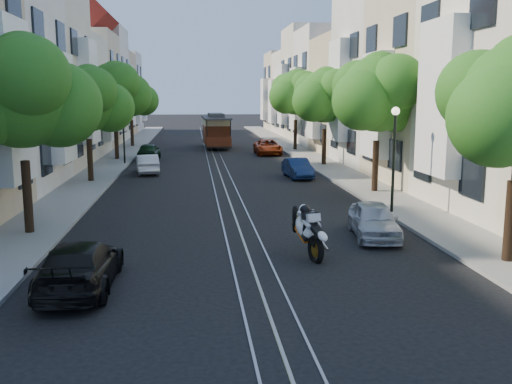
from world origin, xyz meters
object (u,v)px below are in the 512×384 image
object	(u,v)px
tree_w_c	(115,91)
parked_car_w_mid	(147,164)
tree_w_d	(131,97)
parked_car_e_near	(374,220)
tree_e_d	(297,94)
tree_e_c	(326,97)
parked_car_e_far	(268,147)
parked_car_w_far	(149,151)
lamp_west	(123,123)
tree_w_a	(22,95)
cable_car	(216,129)
tree_e_b	(379,95)
lamp_east	(394,144)
sportbike_rider	(307,228)
parked_car_w_near	(80,265)
tree_w_b	(88,102)
parked_car_e_mid	(298,168)

from	to	relation	value
tree_w_c	parked_car_w_mid	world-z (taller)	tree_w_c
tree_w_d	parked_car_e_near	size ratio (longest dim) A/B	1.85
tree_e_d	tree_w_d	size ratio (longest dim) A/B	1.05
tree_e_c	tree_w_d	size ratio (longest dim) A/B	1.00
tree_w_c	parked_car_w_mid	size ratio (longest dim) A/B	2.00
parked_car_e_far	tree_w_d	bearing A→B (deg)	145.54
tree_e_d	parked_car_w_far	distance (m)	14.14
tree_e_d	lamp_west	distance (m)	16.39
tree_w_a	cable_car	world-z (taller)	tree_w_a
parked_car_e_far	tree_e_b	bearing A→B (deg)	-81.02
tree_w_d	parked_car_w_mid	size ratio (longest dim) A/B	1.83
tree_w_a	lamp_east	distance (m)	13.72
tree_e_b	lamp_west	world-z (taller)	tree_e_b
tree_w_a	parked_car_e_near	size ratio (longest dim) A/B	1.89
tree_w_c	sportbike_rider	xyz separation A→B (m)	(8.85, -26.52, -4.21)
lamp_west	parked_car_e_far	world-z (taller)	lamp_west
tree_w_a	parked_car_w_near	distance (m)	7.63
lamp_west	cable_car	world-z (taller)	lamp_west
tree_w_c	parked_car_e_near	xyz separation A→B (m)	(11.54, -24.55, -4.47)
cable_car	parked_car_e_near	xyz separation A→B (m)	(3.90, -34.05, -1.08)
tree_w_a	parked_car_e_near	world-z (taller)	tree_w_a
parked_car_e_near	tree_w_b	bearing A→B (deg)	137.64
parked_car_e_mid	parked_car_e_far	size ratio (longest dim) A/B	0.79
parked_car_w_near	parked_car_w_mid	world-z (taller)	parked_car_w_near
tree_e_b	parked_car_e_near	bearing A→B (deg)	-108.50
tree_w_a	parked_car_e_far	distance (m)	28.71
parked_car_e_near	parked_car_w_far	xyz separation A→B (m)	(-9.27, 24.65, 0.03)
tree_e_d	tree_w_d	bearing A→B (deg)	160.85
parked_car_w_near	sportbike_rider	bearing A→B (deg)	-158.90
parked_car_w_mid	tree_w_c	bearing A→B (deg)	-77.44
tree_w_b	tree_w_c	xyz separation A→B (m)	(0.00, 11.00, 0.67)
tree_w_c	lamp_west	distance (m)	3.81
tree_w_d	parked_car_e_mid	xyz separation A→B (m)	(11.54, -21.40, -4.03)
tree_e_b	parked_car_w_near	xyz separation A→B (m)	(-11.66, -12.80, -4.13)
tree_e_d	tree_w_a	size ratio (longest dim) A/B	1.02
tree_w_b	sportbike_rider	bearing A→B (deg)	-60.31
sportbike_rider	parked_car_e_mid	bearing A→B (deg)	66.83
sportbike_rider	parked_car_e_near	bearing A→B (deg)	22.56
tree_w_b	sportbike_rider	size ratio (longest dim) A/B	2.71
tree_e_d	cable_car	world-z (taller)	tree_e_d
cable_car	parked_car_w_near	bearing A→B (deg)	-98.89
lamp_west	parked_car_e_near	bearing A→B (deg)	-63.62
lamp_east	parked_car_e_far	world-z (taller)	lamp_east
tree_w_a	tree_w_c	xyz separation A→B (m)	(0.00, 23.00, 0.34)
parked_car_e_near	parked_car_e_far	world-z (taller)	parked_car_e_far
tree_w_d	parked_car_e_far	distance (m)	14.62
cable_car	lamp_east	bearing A→B (deg)	-80.82
cable_car	parked_car_w_mid	bearing A→B (deg)	-107.66
parked_car_w_mid	lamp_west	bearing A→B (deg)	-74.76
tree_w_d	lamp_west	bearing A→B (deg)	-86.56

